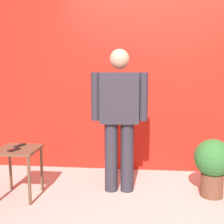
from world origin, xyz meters
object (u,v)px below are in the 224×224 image
(standing_person, at_px, (119,113))
(side_table, at_px, (18,157))
(cell_phone, at_px, (14,150))
(tv_remote, at_px, (20,145))
(potted_plant, at_px, (213,163))

(standing_person, relative_size, side_table, 2.95)
(side_table, distance_m, cell_phone, 0.14)
(side_table, relative_size, tv_remote, 3.44)
(standing_person, height_order, tv_remote, standing_person)
(cell_phone, distance_m, tv_remote, 0.18)
(side_table, xyz_separation_m, cell_phone, (-0.01, -0.08, 0.11))
(side_table, distance_m, tv_remote, 0.15)
(tv_remote, height_order, potted_plant, potted_plant)
(side_table, height_order, tv_remote, tv_remote)
(standing_person, height_order, cell_phone, standing_person)
(standing_person, bearing_deg, tv_remote, -170.52)
(standing_person, bearing_deg, cell_phone, -162.16)
(cell_phone, bearing_deg, standing_person, 39.12)
(side_table, relative_size, potted_plant, 0.85)
(cell_phone, bearing_deg, side_table, 104.28)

